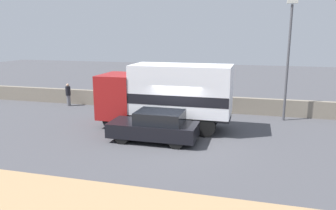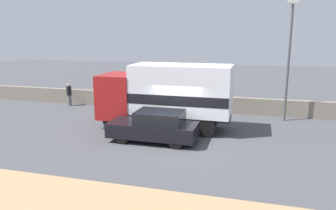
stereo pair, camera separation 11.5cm
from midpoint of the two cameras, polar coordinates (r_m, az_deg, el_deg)
The scene contains 6 objects.
ground_plane at distance 15.34m, azimuth 0.24°, elevation -6.62°, with size 80.00×80.00×0.00m, color #47474C.
stone_wall_backdrop at distance 21.49m, azimuth 4.78°, elevation 0.33°, with size 60.00×0.35×1.04m.
street_lamp at distance 19.78m, azimuth 20.10°, elevation 8.60°, with size 0.56×0.28×6.79m.
box_truck at distance 17.25m, azimuth -0.32°, elevation 2.04°, with size 6.99×2.46×3.42m.
car_hatchback at distance 15.35m, azimuth -2.49°, elevation -3.74°, with size 4.15×1.72×1.48m.
pedestrian at distance 23.94m, azimuth -17.12°, elevation 1.79°, with size 0.34×0.34×1.57m.
Camera 1 is at (3.63, -14.04, 5.00)m, focal length 35.00 mm.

